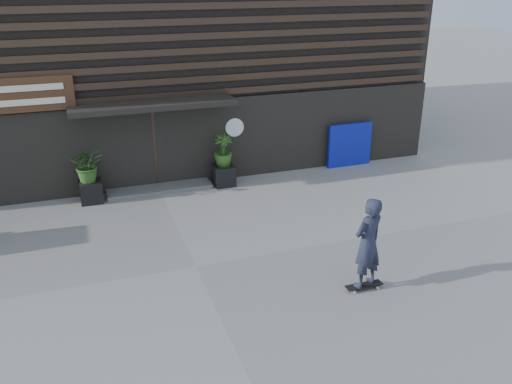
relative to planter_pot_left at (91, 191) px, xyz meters
name	(u,v)px	position (x,y,z in m)	size (l,w,h in m)	color
ground	(196,266)	(1.90, -4.40, -0.30)	(80.00, 80.00, 0.00)	gray
entrance_step	(159,188)	(1.90, 0.20, -0.24)	(3.00, 0.80, 0.12)	#535350
planter_pot_left	(91,191)	(0.00, 0.00, 0.00)	(0.60, 0.60, 0.60)	black
bamboo_left	(88,165)	(0.00, 0.00, 0.78)	(0.86, 0.75, 0.96)	#2D591E
planter_pot_right	(224,175)	(3.80, 0.00, 0.00)	(0.60, 0.60, 0.60)	black
bamboo_right	(223,150)	(3.80, 0.00, 0.78)	(0.54, 0.54, 0.96)	#2D591E
blue_tarp	(350,145)	(8.12, 0.30, 0.41)	(1.51, 0.12, 1.41)	#0C149C
building	(125,30)	(1.90, 5.56, 3.69)	(18.00, 11.00, 8.00)	black
skateboarder	(368,243)	(4.91, -6.38, 0.74)	(0.80, 0.65, 1.99)	black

